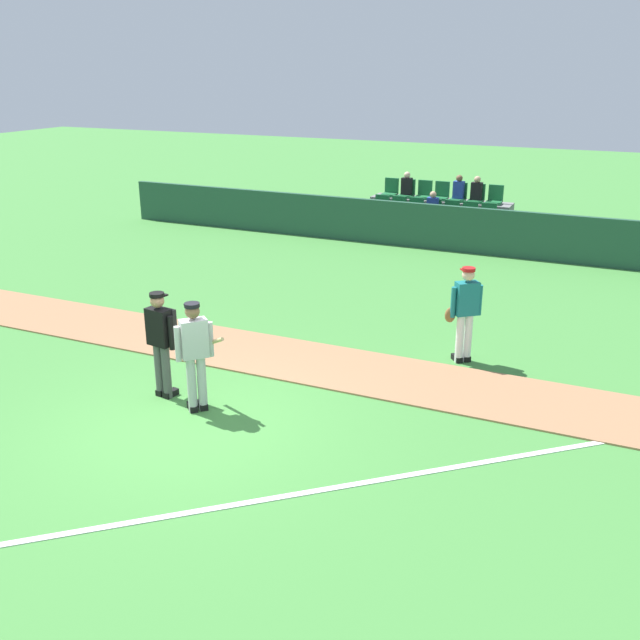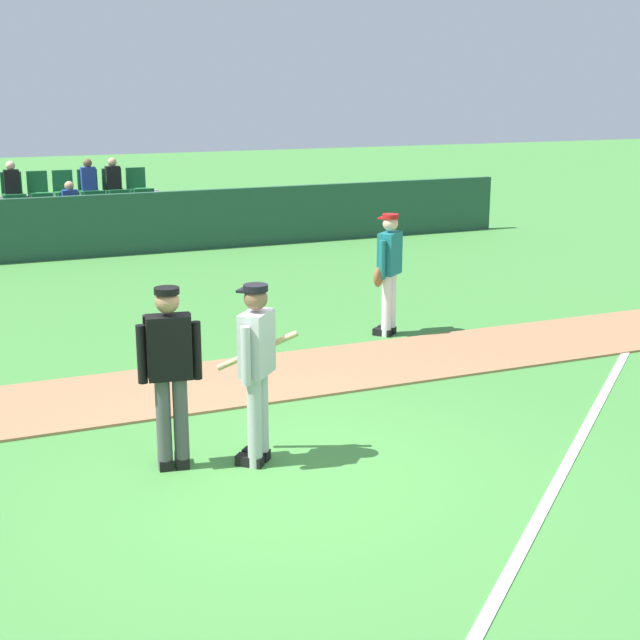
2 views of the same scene
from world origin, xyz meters
name	(u,v)px [view 2 (image 2 of 2)]	position (x,y,z in m)	size (l,w,h in m)	color
ground_plane	(280,476)	(0.00, 0.00, 0.00)	(80.00, 80.00, 0.00)	#42843A
infield_dirt_path	(199,386)	(0.00, 2.77, 0.01)	(28.00, 1.81, 0.03)	#9E704C
foul_line_chalk	(577,446)	(3.00, -0.50, 0.01)	(12.00, 0.10, 0.01)	white
dugout_fence	(78,227)	(0.00, 11.87, 0.65)	(20.00, 0.16, 1.29)	#234C38
stadium_bleachers	(69,224)	(0.00, 13.32, 0.51)	(4.45, 2.10, 1.90)	slate
batter_grey_jersey	(257,367)	(-0.09, 0.37, 0.97)	(0.75, 0.68, 1.76)	#B2B2B2
umpire_home_plate	(170,367)	(-0.86, 0.58, 1.00)	(0.58, 0.35, 1.76)	#4C4C4C
runner_teal_jersey	(389,270)	(3.15, 3.97, 0.96)	(0.60, 0.48, 1.76)	white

